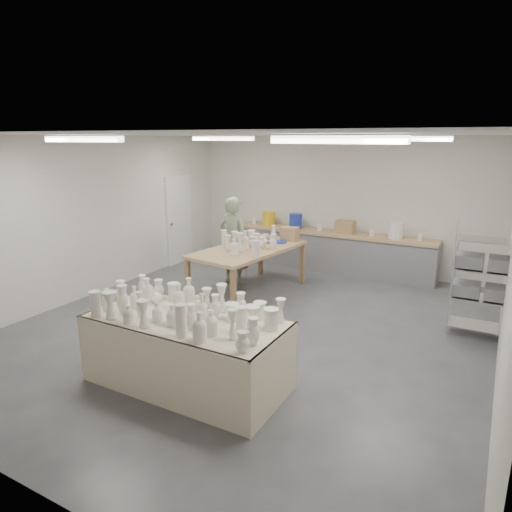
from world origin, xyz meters
The scene contains 9 objects.
room centered at (-0.11, 0.08, 2.06)m, with size 8.00×8.02×3.00m.
back_counter centered at (-0.01, 3.68, 0.49)m, with size 4.60×0.60×1.24m.
wire_shelf centered at (3.20, 1.40, 0.92)m, with size 0.88×0.48×1.80m.
drying_table centered at (0.15, -1.92, 0.47)m, with size 2.44×1.16×1.23m.
work_table centered at (-0.83, 1.50, 0.90)m, with size 1.51×2.55×1.28m.
rug centered at (-2.19, -0.29, 0.01)m, with size 1.00×0.70×0.02m, color black.
cat centered at (-2.17, -0.30, 0.11)m, with size 0.44×0.33×0.19m.
potter centered at (-1.46, 1.82, 0.91)m, with size 0.66×0.43×1.81m, color gray.
red_stool centered at (-1.46, 2.09, 0.28)m, with size 0.34×0.34×0.32m.
Camera 1 is at (3.34, -5.97, 2.96)m, focal length 32.00 mm.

